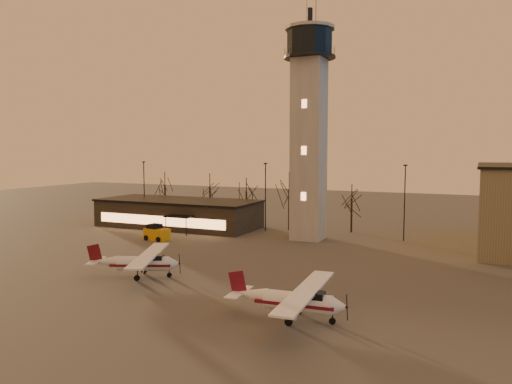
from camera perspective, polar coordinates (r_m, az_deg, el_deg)
ground at (r=41.56m, az=-7.51°, el=-12.12°), size 220.00×220.00×0.00m
control_tower at (r=67.23m, az=6.08°, el=8.45°), size 6.80×6.80×32.60m
terminal at (r=79.18m, az=-8.86°, el=-2.40°), size 25.40×12.20×4.30m
light_poles at (r=68.23m, az=6.66°, el=-0.79°), size 58.50×12.25×10.14m
tree_row at (r=80.97m, az=-1.18°, el=0.51°), size 37.20×9.20×8.80m
cessna_front at (r=36.37m, az=5.08°, el=-12.77°), size 9.32×11.77×3.24m
cessna_rear at (r=48.96m, az=-12.56°, el=-8.24°), size 9.39×11.32×3.22m
service_cart at (r=68.32m, az=-11.28°, el=-4.74°), size 3.58×2.55×2.12m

